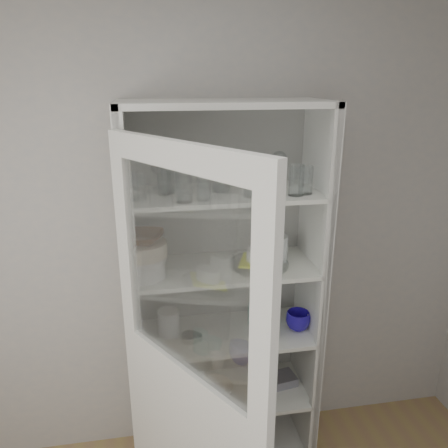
# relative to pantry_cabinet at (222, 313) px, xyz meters

# --- Properties ---
(wall_back) EXTENTS (3.60, 0.02, 2.60)m
(wall_back) POSITION_rel_pantry_cabinet_xyz_m (-0.20, 0.16, 0.36)
(wall_back) COLOR beige
(wall_back) RESTS_ON ground
(pantry_cabinet) EXTENTS (1.00, 0.45, 2.10)m
(pantry_cabinet) POSITION_rel_pantry_cabinet_xyz_m (0.00, 0.00, 0.00)
(pantry_cabinet) COLOR silver
(pantry_cabinet) RESTS_ON floor
(cupboard_door) EXTENTS (0.52, 0.78, 2.00)m
(cupboard_door) POSITION_rel_pantry_cabinet_xyz_m (-0.26, -0.67, -0.07)
(cupboard_door) COLOR silver
(cupboard_door) RESTS_ON floor
(tumbler_0) EXTENTS (0.07, 0.07, 0.13)m
(tumbler_0) POSITION_rel_pantry_cabinet_xyz_m (-0.41, -0.18, 0.78)
(tumbler_0) COLOR silver
(tumbler_0) RESTS_ON shelf_glass
(tumbler_1) EXTENTS (0.10, 0.10, 0.15)m
(tumbler_1) POSITION_rel_pantry_cabinet_xyz_m (-0.21, -0.22, 0.80)
(tumbler_1) COLOR silver
(tumbler_1) RESTS_ON shelf_glass
(tumbler_2) EXTENTS (0.08, 0.08, 0.13)m
(tumbler_2) POSITION_rel_pantry_cabinet_xyz_m (-0.12, -0.19, 0.79)
(tumbler_2) COLOR silver
(tumbler_2) RESTS_ON shelf_glass
(tumbler_3) EXTENTS (0.09, 0.09, 0.14)m
(tumbler_3) POSITION_rel_pantry_cabinet_xyz_m (0.11, -0.17, 0.79)
(tumbler_3) COLOR silver
(tumbler_3) RESTS_ON shelf_glass
(tumbler_4) EXTENTS (0.08, 0.08, 0.13)m
(tumbler_4) POSITION_rel_pantry_cabinet_xyz_m (0.21, -0.19, 0.79)
(tumbler_4) COLOR silver
(tumbler_4) RESTS_ON shelf_glass
(tumbler_5) EXTENTS (0.09, 0.09, 0.14)m
(tumbler_5) POSITION_rel_pantry_cabinet_xyz_m (0.38, -0.17, 0.79)
(tumbler_5) COLOR silver
(tumbler_5) RESTS_ON shelf_glass
(tumbler_6) EXTENTS (0.09, 0.09, 0.15)m
(tumbler_6) POSITION_rel_pantry_cabinet_xyz_m (0.33, -0.19, 0.80)
(tumbler_6) COLOR silver
(tumbler_6) RESTS_ON shelf_glass
(tumbler_7) EXTENTS (0.09, 0.09, 0.14)m
(tumbler_7) POSITION_rel_pantry_cabinet_xyz_m (-0.28, -0.04, 0.79)
(tumbler_7) COLOR silver
(tumbler_7) RESTS_ON shelf_glass
(tumbler_8) EXTENTS (0.08, 0.08, 0.14)m
(tumbler_8) POSITION_rel_pantry_cabinet_xyz_m (-0.29, -0.06, 0.79)
(tumbler_8) COLOR silver
(tumbler_8) RESTS_ON shelf_glass
(tumbler_9) EXTENTS (0.09, 0.09, 0.15)m
(tumbler_9) POSITION_rel_pantry_cabinet_xyz_m (-0.02, -0.06, 0.80)
(tumbler_9) COLOR silver
(tumbler_9) RESTS_ON shelf_glass
(tumbler_10) EXTENTS (0.08, 0.08, 0.15)m
(tumbler_10) POSITION_rel_pantry_cabinet_xyz_m (-0.01, -0.06, 0.80)
(tumbler_10) COLOR silver
(tumbler_10) RESTS_ON shelf_glass
(tumbler_11) EXTENTS (0.08, 0.08, 0.14)m
(tumbler_11) POSITION_rel_pantry_cabinet_xyz_m (0.17, -0.05, 0.79)
(tumbler_11) COLOR silver
(tumbler_11) RESTS_ON shelf_glass
(goblet_0) EXTENTS (0.07, 0.07, 0.16)m
(goblet_0) POSITION_rel_pantry_cabinet_xyz_m (-0.32, 0.05, 0.80)
(goblet_0) COLOR silver
(goblet_0) RESTS_ON shelf_glass
(goblet_1) EXTENTS (0.08, 0.08, 0.18)m
(goblet_1) POSITION_rel_pantry_cabinet_xyz_m (0.06, 0.06, 0.81)
(goblet_1) COLOR silver
(goblet_1) RESTS_ON shelf_glass
(goblet_2) EXTENTS (0.07, 0.07, 0.16)m
(goblet_2) POSITION_rel_pantry_cabinet_xyz_m (-0.03, 0.03, 0.80)
(goblet_2) COLOR silver
(goblet_2) RESTS_ON shelf_glass
(goblet_3) EXTENTS (0.08, 0.08, 0.19)m
(goblet_3) POSITION_rel_pantry_cabinet_xyz_m (0.32, 0.06, 0.82)
(goblet_3) COLOR silver
(goblet_3) RESTS_ON shelf_glass
(plate_stack_front) EXTENTS (0.20, 0.20, 0.11)m
(plate_stack_front) POSITION_rel_pantry_cabinet_xyz_m (-0.41, -0.13, 0.38)
(plate_stack_front) COLOR white
(plate_stack_front) RESTS_ON shelf_plates
(plate_stack_back) EXTENTS (0.22, 0.22, 0.07)m
(plate_stack_back) POSITION_rel_pantry_cabinet_xyz_m (-0.40, 0.07, 0.36)
(plate_stack_back) COLOR white
(plate_stack_back) RESTS_ON shelf_plates
(cream_bowl) EXTENTS (0.25, 0.25, 0.07)m
(cream_bowl) POSITION_rel_pantry_cabinet_xyz_m (-0.41, -0.13, 0.47)
(cream_bowl) COLOR beige
(cream_bowl) RESTS_ON plate_stack_front
(terracotta_bowl) EXTENTS (0.24, 0.24, 0.05)m
(terracotta_bowl) POSITION_rel_pantry_cabinet_xyz_m (-0.41, -0.13, 0.53)
(terracotta_bowl) COLOR #572E16
(terracotta_bowl) RESTS_ON cream_bowl
(glass_platter) EXTENTS (0.35, 0.35, 0.02)m
(glass_platter) POSITION_rel_pantry_cabinet_xyz_m (0.18, -0.10, 0.33)
(glass_platter) COLOR silver
(glass_platter) RESTS_ON shelf_plates
(yellow_trivet) EXTENTS (0.24, 0.24, 0.01)m
(yellow_trivet) POSITION_rel_pantry_cabinet_xyz_m (0.18, -0.10, 0.34)
(yellow_trivet) COLOR #FFFA28
(yellow_trivet) RESTS_ON glass_platter
(white_ramekin) EXTENTS (0.14, 0.14, 0.06)m
(white_ramekin) POSITION_rel_pantry_cabinet_xyz_m (0.18, -0.10, 0.38)
(white_ramekin) COLOR white
(white_ramekin) RESTS_ON yellow_trivet
(grey_bowl_stack) EXTENTS (0.12, 0.12, 0.14)m
(grey_bowl_stack) POSITION_rel_pantry_cabinet_xyz_m (0.29, -0.05, 0.39)
(grey_bowl_stack) COLOR silver
(grey_bowl_stack) RESTS_ON shelf_plates
(mug_blue) EXTENTS (0.16, 0.16, 0.11)m
(mug_blue) POSITION_rel_pantry_cabinet_xyz_m (0.41, -0.11, -0.03)
(mug_blue) COLOR #181896
(mug_blue) RESTS_ON shelf_mugs
(mug_teal) EXTENTS (0.12, 0.12, 0.09)m
(mug_teal) POSITION_rel_pantry_cabinet_xyz_m (0.27, -0.04, -0.03)
(mug_teal) COLOR teal
(mug_teal) RESTS_ON shelf_mugs
(mug_white) EXTENTS (0.10, 0.10, 0.08)m
(mug_white) POSITION_rel_pantry_cabinet_xyz_m (0.22, -0.19, -0.04)
(mug_white) COLOR white
(mug_white) RESTS_ON shelf_mugs
(teal_jar) EXTENTS (0.09, 0.09, 0.11)m
(teal_jar) POSITION_rel_pantry_cabinet_xyz_m (0.20, -0.01, -0.02)
(teal_jar) COLOR teal
(teal_jar) RESTS_ON shelf_mugs
(measuring_cups) EXTENTS (0.09, 0.09, 0.04)m
(measuring_cups) POSITION_rel_pantry_cabinet_xyz_m (-0.20, -0.12, -0.06)
(measuring_cups) COLOR beige
(measuring_cups) RESTS_ON shelf_mugs
(white_canister) EXTENTS (0.13, 0.13, 0.14)m
(white_canister) POSITION_rel_pantry_cabinet_xyz_m (-0.30, -0.03, -0.01)
(white_canister) COLOR white
(white_canister) RESTS_ON shelf_mugs
(cream_dish) EXTENTS (0.26, 0.26, 0.07)m
(cream_dish) POSITION_rel_pantry_cabinet_xyz_m (-0.07, -0.09, -0.44)
(cream_dish) COLOR beige
(cream_dish) RESTS_ON shelf_bot
(tin_box) EXTENTS (0.20, 0.15, 0.05)m
(tin_box) POSITION_rel_pantry_cabinet_xyz_m (0.34, -0.06, -0.45)
(tin_box) COLOR #9F9EB0
(tin_box) RESTS_ON shelf_bot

